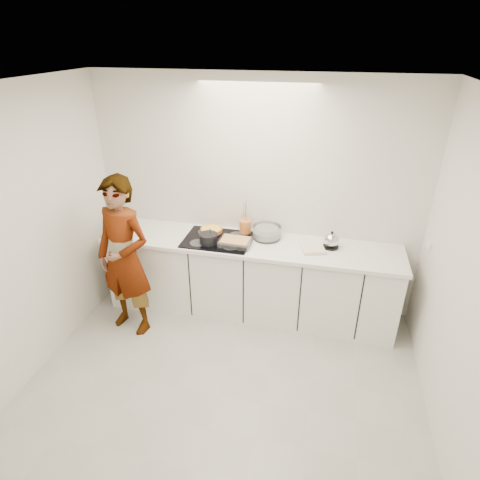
% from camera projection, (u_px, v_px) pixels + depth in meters
% --- Properties ---
extents(floor, '(3.60, 3.20, 0.00)m').
position_uv_depth(floor, '(219.00, 395.00, 3.63)').
color(floor, '#AAABA1').
rests_on(floor, ground).
extents(ceiling, '(3.60, 3.20, 0.00)m').
position_uv_depth(ceiling, '(209.00, 92.00, 2.43)').
color(ceiling, white).
rests_on(ceiling, wall_back).
extents(wall_back, '(3.60, 0.00, 2.60)m').
position_uv_depth(wall_back, '(256.00, 198.00, 4.41)').
color(wall_back, silver).
rests_on(wall_back, ground).
extents(wall_front, '(3.60, 0.00, 2.60)m').
position_uv_depth(wall_front, '(107.00, 476.00, 1.65)').
color(wall_front, silver).
rests_on(wall_front, ground).
extents(wall_left, '(0.00, 3.20, 2.60)m').
position_uv_depth(wall_left, '(11.00, 248.00, 3.39)').
color(wall_left, silver).
rests_on(wall_left, ground).
extents(wall_right, '(0.02, 3.20, 2.60)m').
position_uv_depth(wall_right, '(474.00, 304.00, 2.69)').
color(wall_right, silver).
rests_on(wall_right, ground).
extents(base_cabinets, '(3.20, 0.58, 0.87)m').
position_uv_depth(base_cabinets, '(249.00, 280.00, 4.54)').
color(base_cabinets, white).
rests_on(base_cabinets, floor).
extents(countertop, '(3.24, 0.64, 0.04)m').
position_uv_depth(countertop, '(249.00, 244.00, 4.33)').
color(countertop, white).
rests_on(countertop, base_cabinets).
extents(hob, '(0.72, 0.54, 0.01)m').
position_uv_depth(hob, '(218.00, 239.00, 4.37)').
color(hob, black).
rests_on(hob, countertop).
extents(tart_dish, '(0.32, 0.32, 0.04)m').
position_uv_depth(tart_dish, '(211.00, 230.00, 4.51)').
color(tart_dish, '#CD5927').
rests_on(tart_dish, hob).
extents(saucepan, '(0.23, 0.23, 0.18)m').
position_uv_depth(saucepan, '(209.00, 238.00, 4.25)').
color(saucepan, black).
rests_on(saucepan, hob).
extents(baking_dish, '(0.33, 0.25, 0.06)m').
position_uv_depth(baking_dish, '(235.00, 242.00, 4.23)').
color(baking_dish, silver).
rests_on(baking_dish, hob).
extents(mixing_bowl, '(0.40, 0.40, 0.14)m').
position_uv_depth(mixing_bowl, '(267.00, 233.00, 4.38)').
color(mixing_bowl, silver).
rests_on(mixing_bowl, countertop).
extents(tea_towel, '(0.26, 0.22, 0.04)m').
position_uv_depth(tea_towel, '(314.00, 250.00, 4.12)').
color(tea_towel, white).
rests_on(tea_towel, countertop).
extents(kettle, '(0.20, 0.20, 0.19)m').
position_uv_depth(kettle, '(331.00, 241.00, 4.18)').
color(kettle, black).
rests_on(kettle, countertop).
extents(utensil_crock, '(0.13, 0.13, 0.16)m').
position_uv_depth(utensil_crock, '(245.00, 227.00, 4.48)').
color(utensil_crock, orange).
rests_on(utensil_crock, countertop).
extents(cook, '(0.71, 0.55, 1.74)m').
position_uv_depth(cook, '(124.00, 258.00, 4.10)').
color(cook, white).
rests_on(cook, floor).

